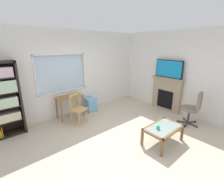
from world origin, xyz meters
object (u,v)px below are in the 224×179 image
object	(u,v)px
desk_under_window	(70,100)
fireplace	(167,94)
sippy_cup	(158,127)
office_chair	(193,107)
tv	(169,69)
wooden_chair	(78,109)
plastic_drawer_unit	(90,104)
coffee_table	(163,129)

from	to	relation	value
desk_under_window	fireplace	size ratio (longest dim) A/B	0.71
desk_under_window	sippy_cup	world-z (taller)	desk_under_window
fireplace	office_chair	size ratio (longest dim) A/B	1.19
desk_under_window	sippy_cup	size ratio (longest dim) A/B	9.35
desk_under_window	fireplace	distance (m)	3.35
tv	sippy_cup	size ratio (longest dim) A/B	10.68
wooden_chair	office_chair	bearing A→B (deg)	-42.19
plastic_drawer_unit	tv	bearing A→B (deg)	-38.87
sippy_cup	wooden_chair	bearing A→B (deg)	112.22
wooden_chair	sippy_cup	bearing A→B (deg)	-67.78
desk_under_window	fireplace	world-z (taller)	fireplace
fireplace	tv	xyz separation A→B (m)	(-0.02, 0.00, 0.89)
coffee_table	office_chair	bearing A→B (deg)	-2.55
desk_under_window	plastic_drawer_unit	distance (m)	0.85
wooden_chair	plastic_drawer_unit	distance (m)	0.99
office_chair	sippy_cup	size ratio (longest dim) A/B	11.11
fireplace	tv	distance (m)	0.89
fireplace	sippy_cup	distance (m)	2.28
fireplace	desk_under_window	bearing A→B (deg)	150.33
desk_under_window	coffee_table	size ratio (longest dim) A/B	0.89
fireplace	office_chair	xyz separation A→B (m)	(-0.44, -1.11, -0.04)
fireplace	plastic_drawer_unit	bearing A→B (deg)	141.37
desk_under_window	plastic_drawer_unit	bearing A→B (deg)	3.70
desk_under_window	coffee_table	world-z (taller)	desk_under_window
desk_under_window	fireplace	xyz separation A→B (m)	(2.91, -1.66, 0.01)
plastic_drawer_unit	sippy_cup	xyz separation A→B (m)	(0.10, -2.72, 0.22)
tv	office_chair	size ratio (longest dim) A/B	0.96
wooden_chair	sippy_cup	size ratio (longest dim) A/B	10.00
plastic_drawer_unit	tv	xyz separation A→B (m)	(2.12, -1.71, 1.25)
tv	office_chair	xyz separation A→B (m)	(-0.42, -1.11, -0.94)
office_chair	coffee_table	world-z (taller)	office_chair
office_chair	coffee_table	xyz separation A→B (m)	(-1.42, 0.06, -0.21)
wooden_chair	coffee_table	size ratio (longest dim) A/B	0.95
coffee_table	wooden_chair	bearing A→B (deg)	115.83
plastic_drawer_unit	office_chair	xyz separation A→B (m)	(1.70, -2.81, 0.32)
desk_under_window	coffee_table	xyz separation A→B (m)	(1.05, -2.70, -0.24)
tv	sippy_cup	bearing A→B (deg)	-153.51
office_chair	sippy_cup	world-z (taller)	office_chair
office_chair	plastic_drawer_unit	bearing A→B (deg)	121.13
plastic_drawer_unit	fireplace	bearing A→B (deg)	-38.63
wooden_chair	tv	size ratio (longest dim) A/B	0.94
fireplace	tv	size ratio (longest dim) A/B	1.24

